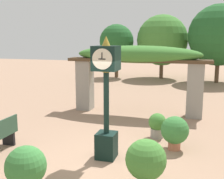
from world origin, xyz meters
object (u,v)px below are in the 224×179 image
potted_plant_near_right (157,124)px  potted_plant_far_left (175,131)px  potted_plant_far_right (146,161)px  pedestal_clock (106,95)px  potted_plant_near_left (26,168)px

potted_plant_near_right → potted_plant_far_left: (0.58, -0.82, 0.11)m
potted_plant_near_right → potted_plant_far_right: potted_plant_far_right is taller
potted_plant_far_left → pedestal_clock: bearing=-147.3°
potted_plant_near_right → potted_plant_far_left: bearing=-54.6°
potted_plant_near_right → potted_plant_far_right: (0.17, -3.11, 0.20)m
potted_plant_near_left → potted_plant_near_right: potted_plant_near_left is taller
pedestal_clock → potted_plant_near_left: pedestal_clock is taller
potted_plant_near_left → potted_plant_far_right: (2.24, 0.78, 0.09)m
pedestal_clock → potted_plant_far_left: (1.63, 1.05, -1.11)m
pedestal_clock → potted_plant_near_right: size_ratio=4.01×
potted_plant_far_right → potted_plant_far_left: bearing=79.9°
potted_plant_near_left → potted_plant_far_left: (2.65, 3.07, 0.01)m
potted_plant_near_right → potted_plant_near_left: bearing=-118.0°
pedestal_clock → potted_plant_near_right: pedestal_clock is taller
potted_plant_far_left → potted_plant_far_right: 2.34m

